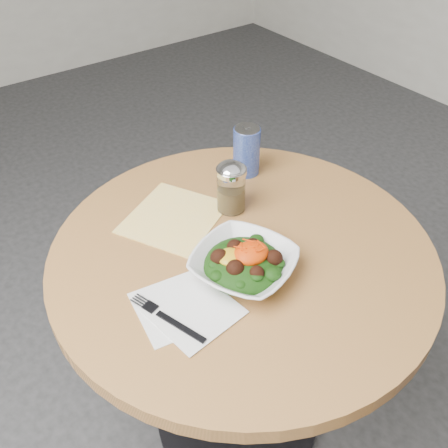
% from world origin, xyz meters
% --- Properties ---
extents(ground, '(6.00, 6.00, 0.00)m').
position_xyz_m(ground, '(0.00, 0.00, 0.00)').
color(ground, '#2A2B2D').
rests_on(ground, ground).
extents(table, '(0.90, 0.90, 0.75)m').
position_xyz_m(table, '(0.00, 0.00, 0.55)').
color(table, black).
rests_on(table, ground).
extents(cloth_napkin, '(0.30, 0.29, 0.00)m').
position_xyz_m(cloth_napkin, '(-0.07, 0.19, 0.75)').
color(cloth_napkin, '#FFB60D').
rests_on(cloth_napkin, table).
extents(paper_napkins, '(0.20, 0.21, 0.00)m').
position_xyz_m(paper_napkins, '(-0.21, -0.08, 0.75)').
color(paper_napkins, silver).
rests_on(paper_napkins, table).
extents(salad_bowl, '(0.28, 0.28, 0.08)m').
position_xyz_m(salad_bowl, '(-0.05, -0.07, 0.78)').
color(salad_bowl, silver).
rests_on(salad_bowl, table).
extents(fork, '(0.07, 0.19, 0.00)m').
position_xyz_m(fork, '(-0.26, -0.07, 0.76)').
color(fork, black).
rests_on(fork, table).
extents(spice_shaker, '(0.08, 0.08, 0.14)m').
position_xyz_m(spice_shaker, '(0.07, 0.13, 0.82)').
color(spice_shaker, silver).
rests_on(spice_shaker, table).
extents(beverage_can, '(0.07, 0.07, 0.14)m').
position_xyz_m(beverage_can, '(0.20, 0.24, 0.82)').
color(beverage_can, navy).
rests_on(beverage_can, table).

